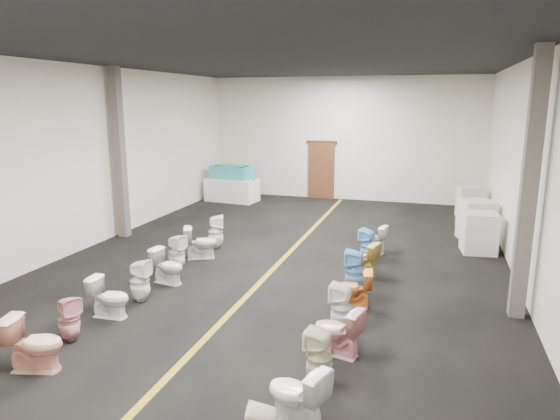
# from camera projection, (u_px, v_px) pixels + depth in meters

# --- Properties ---
(floor) EXTENTS (16.00, 16.00, 0.00)m
(floor) POSITION_uv_depth(u_px,v_px,m) (279.00, 263.00, 11.39)
(floor) COLOR black
(floor) RESTS_ON ground
(ceiling) EXTENTS (16.00, 16.00, 0.00)m
(ceiling) POSITION_uv_depth(u_px,v_px,m) (279.00, 58.00, 10.43)
(ceiling) COLOR black
(ceiling) RESTS_ON ground
(wall_back) EXTENTS (10.00, 0.00, 10.00)m
(wall_back) POSITION_uv_depth(u_px,v_px,m) (343.00, 139.00, 18.38)
(wall_back) COLOR beige
(wall_back) RESTS_ON ground
(wall_left) EXTENTS (0.00, 16.00, 16.00)m
(wall_left) POSITION_uv_depth(u_px,v_px,m) (87.00, 158.00, 12.35)
(wall_left) COLOR beige
(wall_left) RESTS_ON ground
(wall_right) EXTENTS (0.00, 16.00, 16.00)m
(wall_right) POSITION_uv_depth(u_px,v_px,m) (530.00, 175.00, 9.47)
(wall_right) COLOR beige
(wall_right) RESTS_ON ground
(aisle_stripe) EXTENTS (0.12, 15.60, 0.01)m
(aisle_stripe) POSITION_uv_depth(u_px,v_px,m) (279.00, 263.00, 11.39)
(aisle_stripe) COLOR olive
(aisle_stripe) RESTS_ON floor
(back_door) EXTENTS (1.00, 0.10, 2.10)m
(back_door) POSITION_uv_depth(u_px,v_px,m) (321.00, 171.00, 18.81)
(back_door) COLOR #562D19
(back_door) RESTS_ON floor
(door_frame) EXTENTS (1.15, 0.08, 0.10)m
(door_frame) POSITION_uv_depth(u_px,v_px,m) (322.00, 142.00, 18.59)
(door_frame) COLOR #331C11
(door_frame) RESTS_ON back_door
(column_left) EXTENTS (0.25, 0.25, 4.50)m
(column_left) POSITION_uv_depth(u_px,v_px,m) (119.00, 154.00, 13.21)
(column_left) COLOR #59544C
(column_left) RESTS_ON floor
(column_right) EXTENTS (0.25, 0.25, 4.50)m
(column_right) POSITION_uv_depth(u_px,v_px,m) (529.00, 187.00, 8.14)
(column_right) COLOR #59544C
(column_right) RESTS_ON floor
(display_table) EXTENTS (1.96, 1.15, 0.83)m
(display_table) POSITION_uv_depth(u_px,v_px,m) (232.00, 190.00, 18.37)
(display_table) COLOR white
(display_table) RESTS_ON floor
(bathtub) EXTENTS (1.85, 0.83, 0.55)m
(bathtub) POSITION_uv_depth(u_px,v_px,m) (232.00, 172.00, 18.23)
(bathtub) COLOR teal
(bathtub) RESTS_ON display_table
(appliance_crate_a) EXTENTS (0.86, 0.86, 0.99)m
(appliance_crate_a) POSITION_uv_depth(u_px,v_px,m) (479.00, 233.00, 12.12)
(appliance_crate_a) COLOR silver
(appliance_crate_a) RESTS_ON floor
(appliance_crate_b) EXTENTS (0.97, 0.97, 1.06)m
(appliance_crate_b) POSITION_uv_depth(u_px,v_px,m) (476.00, 220.00, 13.23)
(appliance_crate_b) COLOR silver
(appliance_crate_b) RESTS_ON floor
(appliance_crate_c) EXTENTS (0.87, 0.87, 0.78)m
(appliance_crate_c) POSITION_uv_depth(u_px,v_px,m) (472.00, 215.00, 14.50)
(appliance_crate_c) COLOR silver
(appliance_crate_c) RESTS_ON floor
(appliance_crate_d) EXTENTS (0.83, 0.83, 1.00)m
(appliance_crate_d) POSITION_uv_depth(u_px,v_px,m) (469.00, 202.00, 15.77)
(appliance_crate_d) COLOR beige
(appliance_crate_d) RESTS_ON floor
(toilet_left_2) EXTENTS (0.85, 0.61, 0.79)m
(toilet_left_2) POSITION_uv_depth(u_px,v_px,m) (34.00, 344.00, 6.80)
(toilet_left_2) COLOR #F5B095
(toilet_left_2) RESTS_ON floor
(toilet_left_3) EXTENTS (0.44, 0.43, 0.73)m
(toilet_left_3) POSITION_uv_depth(u_px,v_px,m) (69.00, 319.00, 7.63)
(toilet_left_3) COLOR pink
(toilet_left_3) RESTS_ON floor
(toilet_left_4) EXTENTS (0.72, 0.44, 0.71)m
(toilet_left_4) POSITION_uv_depth(u_px,v_px,m) (109.00, 297.00, 8.50)
(toilet_left_4) COLOR white
(toilet_left_4) RESTS_ON floor
(toilet_left_5) EXTENTS (0.39, 0.39, 0.80)m
(toilet_left_5) POSITION_uv_depth(u_px,v_px,m) (140.00, 281.00, 9.15)
(toilet_left_5) COLOR white
(toilet_left_5) RESTS_ON floor
(toilet_left_6) EXTENTS (0.75, 0.50, 0.71)m
(toilet_left_6) POSITION_uv_depth(u_px,v_px,m) (168.00, 266.00, 10.09)
(toilet_left_6) COLOR silver
(toilet_left_6) RESTS_ON floor
(toilet_left_7) EXTENTS (0.44, 0.43, 0.80)m
(toilet_left_7) POSITION_uv_depth(u_px,v_px,m) (177.00, 253.00, 10.84)
(toilet_left_7) COLOR white
(toilet_left_7) RESTS_ON floor
(toilet_left_8) EXTENTS (0.86, 0.70, 0.77)m
(toilet_left_8) POSITION_uv_depth(u_px,v_px,m) (201.00, 242.00, 11.68)
(toilet_left_8) COLOR silver
(toilet_left_8) RESTS_ON floor
(toilet_left_9) EXTENTS (0.51, 0.51, 0.85)m
(toilet_left_9) POSITION_uv_depth(u_px,v_px,m) (216.00, 232.00, 12.46)
(toilet_left_9) COLOR white
(toilet_left_9) RESTS_ON floor
(toilet_right_1) EXTENTS (0.83, 0.64, 0.75)m
(toilet_right_1) POSITION_uv_depth(u_px,v_px,m) (297.00, 395.00, 5.64)
(toilet_right_1) COLOR white
(toilet_right_1) RESTS_ON floor
(toilet_right_2) EXTENTS (0.40, 0.39, 0.77)m
(toilet_right_2) POSITION_uv_depth(u_px,v_px,m) (319.00, 357.00, 6.45)
(toilet_right_2) COLOR beige
(toilet_right_2) RESTS_ON floor
(toilet_right_3) EXTENTS (0.81, 0.58, 0.74)m
(toilet_right_3) POSITION_uv_depth(u_px,v_px,m) (337.00, 331.00, 7.22)
(toilet_right_3) COLOR pink
(toilet_right_3) RESTS_ON floor
(toilet_right_4) EXTENTS (0.41, 0.40, 0.80)m
(toilet_right_4) POSITION_uv_depth(u_px,v_px,m) (342.00, 308.00, 7.95)
(toilet_right_4) COLOR white
(toilet_right_4) RESTS_ON floor
(toilet_right_5) EXTENTS (0.72, 0.47, 0.69)m
(toilet_right_5) POSITION_uv_depth(u_px,v_px,m) (353.00, 289.00, 8.91)
(toilet_right_5) COLOR orange
(toilet_right_5) RESTS_ON floor
(toilet_right_6) EXTENTS (0.39, 0.38, 0.84)m
(toilet_right_6) POSITION_uv_depth(u_px,v_px,m) (355.00, 271.00, 9.61)
(toilet_right_6) COLOR #74AFE2
(toilet_right_6) RESTS_ON floor
(toilet_right_7) EXTENTS (0.82, 0.60, 0.74)m
(toilet_right_7) POSITION_uv_depth(u_px,v_px,m) (361.00, 259.00, 10.52)
(toilet_right_7) COLOR gold
(toilet_right_7) RESTS_ON floor
(toilet_right_8) EXTENTS (0.46, 0.45, 0.79)m
(toilet_right_8) POSITION_uv_depth(u_px,v_px,m) (368.00, 246.00, 11.37)
(toilet_right_8) COLOR #72B1EB
(toilet_right_8) RESTS_ON floor
(toilet_right_9) EXTENTS (0.75, 0.53, 0.70)m
(toilet_right_9) POSITION_uv_depth(u_px,v_px,m) (373.00, 239.00, 12.12)
(toilet_right_9) COLOR white
(toilet_right_9) RESTS_ON floor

